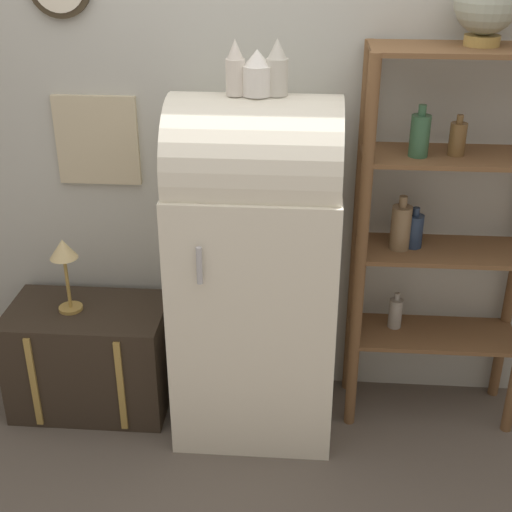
# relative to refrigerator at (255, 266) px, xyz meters

# --- Properties ---
(ground_plane) EXTENTS (12.00, 12.00, 0.00)m
(ground_plane) POSITION_rel_refrigerator_xyz_m (0.00, -0.25, -0.81)
(ground_plane) COLOR #60564C
(wall_back) EXTENTS (7.00, 0.09, 2.70)m
(wall_back) POSITION_rel_refrigerator_xyz_m (-0.00, 0.32, 0.54)
(wall_back) COLOR #B7B7AD
(wall_back) RESTS_ON ground_plane
(refrigerator) EXTENTS (0.70, 0.63, 1.56)m
(refrigerator) POSITION_rel_refrigerator_xyz_m (0.00, 0.00, 0.00)
(refrigerator) COLOR silver
(refrigerator) RESTS_ON ground_plane
(suitcase_trunk) EXTENTS (0.74, 0.45, 0.53)m
(suitcase_trunk) POSITION_rel_refrigerator_xyz_m (-0.80, 0.04, -0.54)
(suitcase_trunk) COLOR #33281E
(suitcase_trunk) RESTS_ON ground_plane
(shelf_unit) EXTENTS (0.78, 0.33, 1.73)m
(shelf_unit) POSITION_rel_refrigerator_xyz_m (0.80, 0.12, 0.17)
(shelf_unit) COLOR brown
(shelf_unit) RESTS_ON ground_plane
(globe) EXTENTS (0.25, 0.25, 0.29)m
(globe) POSITION_rel_refrigerator_xyz_m (0.87, 0.15, 1.08)
(globe) COLOR #AD8942
(globe) RESTS_ON shelf_unit
(vase_left) EXTENTS (0.07, 0.07, 0.21)m
(vase_left) POSITION_rel_refrigerator_xyz_m (-0.08, -0.01, 0.85)
(vase_left) COLOR silver
(vase_left) RESTS_ON refrigerator
(vase_center) EXTENTS (0.12, 0.12, 0.17)m
(vase_center) POSITION_rel_refrigerator_xyz_m (0.01, -0.01, 0.83)
(vase_center) COLOR white
(vase_center) RESTS_ON refrigerator
(vase_right) EXTENTS (0.09, 0.09, 0.21)m
(vase_right) POSITION_rel_refrigerator_xyz_m (0.08, 0.00, 0.85)
(vase_right) COLOR beige
(vase_right) RESTS_ON refrigerator
(desk_lamp) EXTENTS (0.13, 0.13, 0.36)m
(desk_lamp) POSITION_rel_refrigerator_xyz_m (-0.86, 0.04, -0.01)
(desk_lamp) COLOR #AD8942
(desk_lamp) RESTS_ON suitcase_trunk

